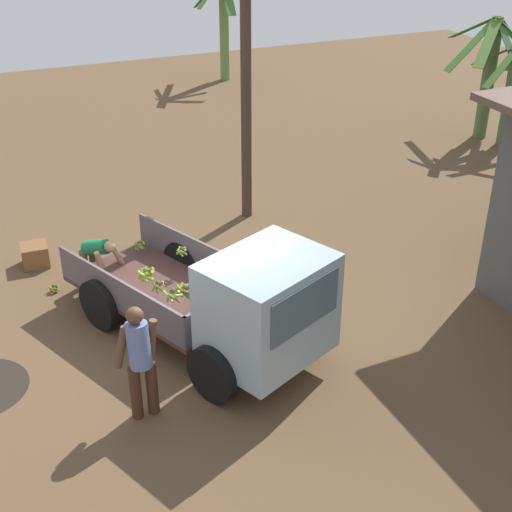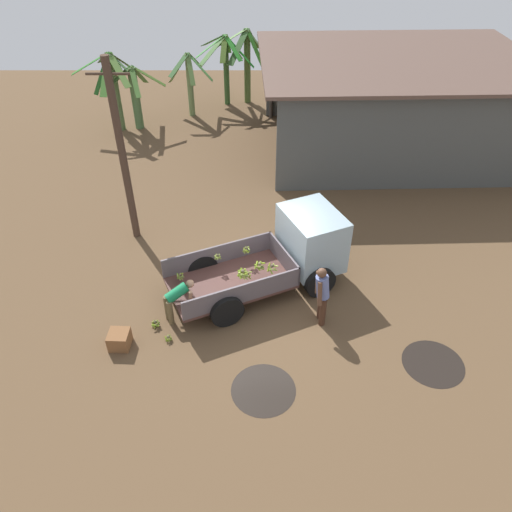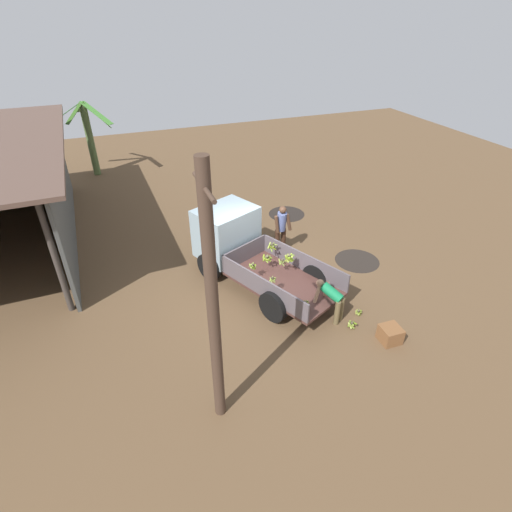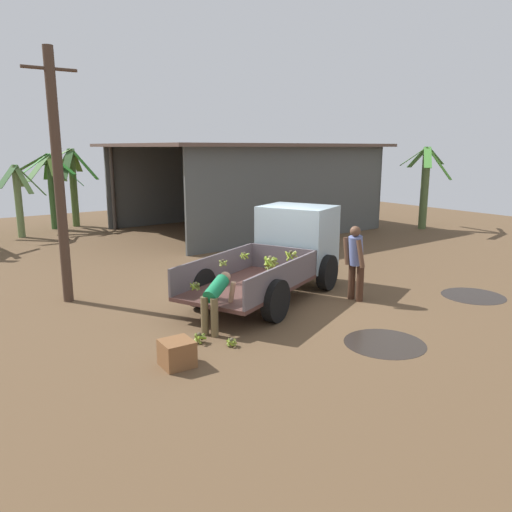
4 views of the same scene
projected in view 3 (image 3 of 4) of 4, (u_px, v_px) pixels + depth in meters
The scene contains 12 objects.
ground at pixel (264, 282), 11.92m from camera, with size 36.00×36.00×0.00m, color brown.
mud_patch_0 at pixel (357, 261), 12.90m from camera, with size 1.42×1.42×0.01m, color black.
mud_patch_1 at pixel (287, 214), 15.75m from camera, with size 1.41×1.41×0.01m, color black.
cargo_truck at pixel (238, 243), 11.90m from camera, with size 4.86×3.44×1.95m.
utility_pole at pixel (213, 308), 6.70m from camera, with size 1.09×0.21×5.36m.
banana_palm_6 at pixel (90, 137), 18.43m from camera, with size 2.85×2.54×3.38m.
person_foreground_visitor at pixel (281, 227), 12.89m from camera, with size 0.40×0.64×1.69m.
person_worker_loading at pixel (332, 298), 10.23m from camera, with size 0.79×0.79×1.05m.
banana_bunch_on_ground_0 at pixel (387, 340), 9.72m from camera, with size 0.26×0.25×0.20m.
banana_bunch_on_ground_1 at pixel (352, 324), 10.20m from camera, with size 0.23×0.23×0.20m.
banana_bunch_on_ground_2 at pixel (359, 312), 10.65m from camera, with size 0.20×0.19×0.16m.
wooden_crate_0 at pixel (390, 334), 9.76m from camera, with size 0.48×0.48×0.42m, color brown.
Camera 3 is at (-8.91, 3.64, 7.07)m, focal length 28.00 mm.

